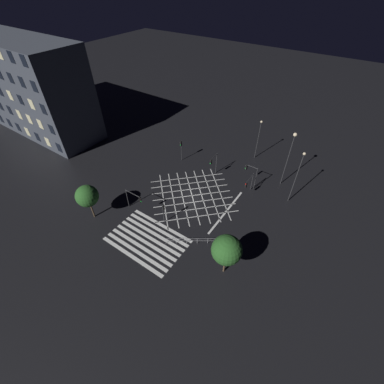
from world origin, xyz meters
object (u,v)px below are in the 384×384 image
at_px(street_lamp_far, 291,148).
at_px(street_tree_near, 227,250).
at_px(traffic_light_ne_cross, 249,183).
at_px(traffic_light_ne_main, 251,172).
at_px(traffic_light_nw_cross, 181,147).
at_px(street_tree_far, 87,196).
at_px(street_lamp_east, 298,172).
at_px(street_lamp_west, 259,135).
at_px(traffic_light_median_south, 164,210).
at_px(traffic_light_sw_main, 135,198).
at_px(traffic_light_median_north, 213,162).

distance_m(street_lamp_far, street_tree_near, 20.44).
height_order(traffic_light_ne_cross, traffic_light_ne_main, traffic_light_ne_main).
height_order(traffic_light_nw_cross, street_tree_far, street_tree_far).
bearing_deg(street_lamp_east, traffic_light_ne_main, -177.07).
relative_size(street_lamp_east, street_lamp_west, 1.18).
distance_m(traffic_light_median_south, street_tree_far, 10.83).
xyz_separation_m(traffic_light_nw_cross, street_tree_near, (18.24, -16.22, 1.37)).
relative_size(traffic_light_sw_main, street_tree_far, 0.62).
distance_m(traffic_light_median_north, traffic_light_median_south, 13.22).
relative_size(street_lamp_far, street_tree_near, 1.57).
xyz_separation_m(traffic_light_median_south, street_lamp_west, (4.06, 22.83, 2.47)).
bearing_deg(traffic_light_median_north, traffic_light_sw_main, -20.61).
height_order(street_lamp_east, street_lamp_far, street_lamp_far).
height_order(traffic_light_sw_main, traffic_light_ne_main, traffic_light_ne_main).
xyz_separation_m(traffic_light_ne_cross, street_lamp_east, (6.12, 2.52, 3.15)).
xyz_separation_m(traffic_light_median_south, traffic_light_nw_cross, (-7.16, 14.01, 0.54)).
xyz_separation_m(traffic_light_ne_main, street_tree_near, (4.41, -16.48, 1.32)).
bearing_deg(street_lamp_west, traffic_light_ne_cross, -72.75).
bearing_deg(traffic_light_median_north, traffic_light_ne_cross, 81.16).
bearing_deg(street_lamp_west, street_tree_far, -115.72).
height_order(street_lamp_west, street_tree_far, street_lamp_west).
bearing_deg(street_lamp_far, traffic_light_nw_cross, -167.48).
distance_m(street_lamp_west, street_tree_near, 26.01).
height_order(traffic_light_ne_main, street_tree_near, street_tree_near).
relative_size(traffic_light_nw_cross, street_lamp_west, 0.55).
bearing_deg(street_tree_far, traffic_light_ne_main, 50.35).
xyz_separation_m(traffic_light_ne_main, street_tree_far, (-16.07, -19.39, 1.07)).
relative_size(traffic_light_median_north, street_lamp_west, 0.55).
bearing_deg(street_tree_near, street_lamp_east, 81.79).
xyz_separation_m(traffic_light_ne_main, traffic_light_nw_cross, (-13.83, -0.26, -0.05)).
relative_size(street_lamp_east, street_tree_near, 1.47).
relative_size(traffic_light_ne_main, street_tree_near, 0.69).
distance_m(traffic_light_ne_main, street_lamp_far, 7.03).
bearing_deg(traffic_light_ne_cross, street_tree_far, -44.28).
distance_m(street_lamp_east, street_tree_near, 17.05).
bearing_deg(street_lamp_east, traffic_light_nw_cross, -178.32).
distance_m(traffic_light_nw_cross, street_lamp_west, 14.40).
bearing_deg(traffic_light_ne_main, traffic_light_median_north, 9.42).
height_order(traffic_light_ne_main, street_lamp_far, street_lamp_far).
relative_size(traffic_light_median_north, traffic_light_median_south, 1.20).
bearing_deg(traffic_light_sw_main, traffic_light_ne_main, 52.05).
relative_size(traffic_light_median_north, traffic_light_ne_main, 0.99).
bearing_deg(street_tree_near, traffic_light_nw_cross, 138.36).
xyz_separation_m(traffic_light_median_north, traffic_light_nw_cross, (-7.41, 0.81, -0.04)).
height_order(traffic_light_median_north, traffic_light_nw_cross, traffic_light_nw_cross).
xyz_separation_m(traffic_light_ne_main, street_lamp_far, (4.34, 3.78, 4.04)).
relative_size(traffic_light_ne_main, street_lamp_east, 0.47).
relative_size(street_lamp_far, street_tree_far, 1.69).
xyz_separation_m(traffic_light_ne_cross, street_lamp_far, (3.62, 5.95, 4.57)).
bearing_deg(street_tree_far, street_tree_near, 8.09).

